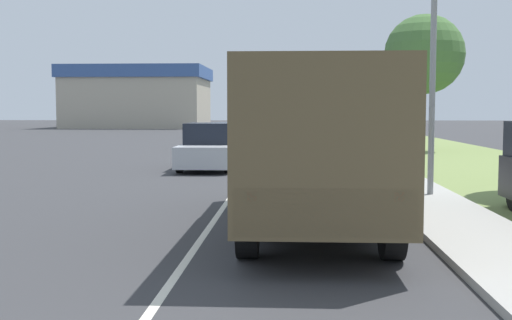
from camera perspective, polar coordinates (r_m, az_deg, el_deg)
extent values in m
plane|color=#38383A|center=(42.58, 1.16, 1.63)|extent=(180.00, 180.00, 0.00)
cube|color=silver|center=(42.58, 1.16, 1.63)|extent=(0.12, 120.00, 0.00)
cube|color=#ADAAA3|center=(42.66, 7.21, 1.68)|extent=(1.80, 120.00, 0.12)
cube|color=olive|center=(43.20, 13.04, 1.57)|extent=(7.00, 120.00, 0.02)
cube|color=#474C38|center=(14.28, 4.76, 2.53)|extent=(2.33, 2.18, 2.19)
cube|color=brown|center=(10.39, 5.37, 2.00)|extent=(2.33, 5.61, 2.26)
cube|color=#474C38|center=(7.73, 6.12, -4.67)|extent=(2.21, 0.10, 0.60)
cube|color=red|center=(7.69, -0.37, -3.19)|extent=(0.12, 0.06, 0.12)
cube|color=red|center=(7.78, 12.58, -3.21)|extent=(0.12, 0.06, 0.12)
cylinder|color=black|center=(14.26, 0.67, -1.98)|extent=(0.30, 1.00, 1.00)
cylinder|color=black|center=(14.32, 8.80, -2.00)|extent=(0.30, 1.00, 1.00)
cylinder|color=black|center=(9.14, -0.73, -5.62)|extent=(0.30, 1.00, 1.00)
cylinder|color=black|center=(9.23, 11.98, -5.62)|extent=(0.30, 1.00, 1.00)
cylinder|color=black|center=(10.79, -0.13, -4.06)|extent=(0.30, 1.00, 1.00)
cylinder|color=black|center=(10.87, 10.62, -4.08)|extent=(0.30, 1.00, 1.00)
cube|color=#B7BABF|center=(23.00, -4.16, 0.55)|extent=(1.82, 4.80, 0.73)
cube|color=black|center=(23.06, -4.14, 2.39)|extent=(1.60, 2.16, 0.74)
cylinder|color=black|center=(24.65, -5.57, 0.29)|extent=(0.20, 0.64, 0.64)
cylinder|color=black|center=(24.46, -1.82, 0.28)|extent=(0.20, 0.64, 0.64)
cylinder|color=black|center=(21.63, -6.80, -0.30)|extent=(0.20, 0.64, 0.64)
cylinder|color=black|center=(21.41, -2.53, -0.32)|extent=(0.20, 0.64, 0.64)
cube|color=black|center=(34.92, -2.06, 1.80)|extent=(1.87, 3.98, 0.62)
cube|color=black|center=(34.97, -2.06, 2.85)|extent=(1.64, 1.79, 0.65)
cylinder|color=black|center=(36.28, -3.19, 1.63)|extent=(0.20, 0.64, 0.64)
cylinder|color=black|center=(36.13, -0.57, 1.63)|extent=(0.20, 0.64, 0.64)
cylinder|color=black|center=(33.75, -3.67, 1.42)|extent=(0.20, 0.64, 0.64)
cylinder|color=black|center=(33.59, -0.84, 1.42)|extent=(0.20, 0.64, 0.64)
cube|color=black|center=(48.17, -0.47, 2.60)|extent=(1.83, 4.14, 0.72)
cube|color=black|center=(48.23, -0.47, 3.47)|extent=(1.61, 1.86, 0.74)
cylinder|color=black|center=(49.55, -1.32, 2.39)|extent=(0.20, 0.64, 0.64)
cylinder|color=black|center=(49.45, 0.56, 2.39)|extent=(0.20, 0.64, 0.64)
cylinder|color=black|center=(46.91, -1.57, 2.28)|extent=(0.20, 0.64, 0.64)
cylinder|color=black|center=(46.81, 0.42, 2.27)|extent=(0.20, 0.64, 0.64)
cylinder|color=gray|center=(15.65, 15.48, 9.58)|extent=(0.14, 0.14, 6.84)
cylinder|color=#4C3D2D|center=(34.28, 14.62, 4.02)|extent=(0.27, 0.27, 3.81)
sphere|color=#477038|center=(34.40, 14.72, 9.07)|extent=(4.09, 4.09, 4.09)
cube|color=#B2A893|center=(79.01, -10.38, 4.96)|extent=(15.91, 12.09, 5.80)
cube|color=#385693|center=(79.13, -10.42, 7.59)|extent=(16.55, 12.58, 1.45)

